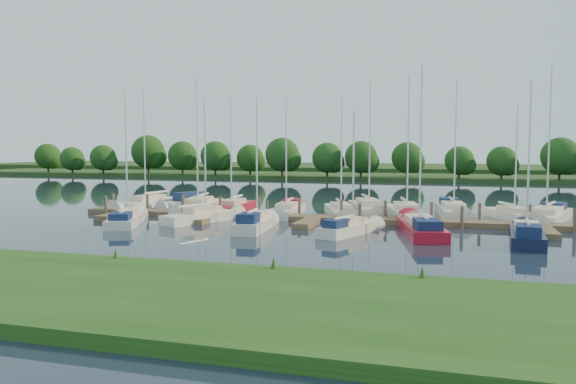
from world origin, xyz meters
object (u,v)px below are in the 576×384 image
(motorboat, at_px, (187,204))
(sailboat_n_0, at_px, (148,205))
(sailboat_s_2, at_px, (256,225))
(dock, at_px, (314,219))
(sailboat_n_5, at_px, (341,212))

(motorboat, bearing_deg, sailboat_n_0, 53.43)
(sailboat_s_2, bearing_deg, sailboat_n_0, 139.45)
(sailboat_n_0, bearing_deg, sailboat_s_2, 155.68)
(sailboat_n_0, height_order, sailboat_s_2, sailboat_n_0)
(dock, distance_m, sailboat_n_5, 4.61)
(dock, relative_size, sailboat_s_2, 4.19)
(sailboat_n_0, xyz_separation_m, sailboat_s_2, (14.25, -9.95, 0.06))
(sailboat_n_0, xyz_separation_m, motorboat, (3.12, 1.83, 0.08))
(sailboat_s_2, bearing_deg, motorboat, 127.73)
(sailboat_n_0, relative_size, sailboat_s_2, 1.19)
(sailboat_n_0, distance_m, sailboat_s_2, 17.38)
(sailboat_n_0, relative_size, motorboat, 1.92)
(dock, relative_size, sailboat_n_5, 3.98)
(sailboat_n_5, bearing_deg, dock, 55.75)
(sailboat_n_5, xyz_separation_m, sailboat_s_2, (-4.14, -9.54, 0.07))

